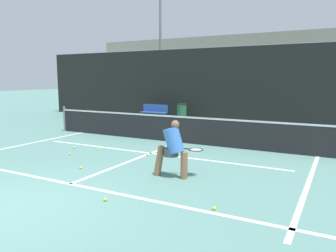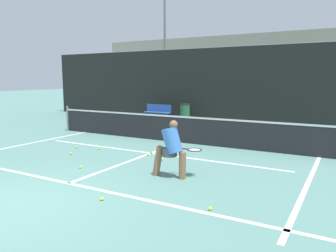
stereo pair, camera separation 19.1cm
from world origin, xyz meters
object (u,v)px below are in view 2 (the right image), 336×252
at_px(trash_bin, 185,113).
at_px(parked_car, 330,112).
at_px(courtside_bench, 158,112).
at_px(player_practicing, 171,147).

height_order(trash_bin, parked_car, parked_car).
bearing_deg(parked_car, trash_bin, -154.86).
bearing_deg(courtside_bench, parked_car, 22.15).
bearing_deg(player_practicing, trash_bin, 110.31).
relative_size(player_practicing, parked_car, 0.32).
xyz_separation_m(trash_bin, parked_car, (6.60, 3.10, 0.09)).
xyz_separation_m(player_practicing, courtside_bench, (-5.61, 8.64, -0.24)).
relative_size(player_practicing, courtside_bench, 0.88).
relative_size(player_practicing, trash_bin, 1.40).
bearing_deg(parked_car, courtside_bench, -158.37).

